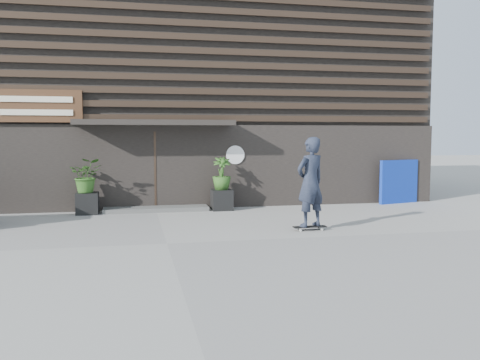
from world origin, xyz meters
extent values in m
plane|color=gray|center=(0.00, 0.00, 0.00)|extent=(80.00, 80.00, 0.00)
cube|color=#4A4A47|center=(0.00, 4.60, 0.06)|extent=(3.00, 0.80, 0.12)
cube|color=black|center=(-1.90, 4.40, 0.30)|extent=(0.60, 0.60, 0.60)
imported|color=#2D591E|center=(-1.90, 4.40, 1.08)|extent=(0.86, 0.75, 0.96)
cube|color=black|center=(1.90, 4.40, 0.30)|extent=(0.60, 0.60, 0.60)
imported|color=#2D591E|center=(1.90, 4.40, 1.08)|extent=(0.54, 0.54, 0.96)
cube|color=#0C289D|center=(7.75, 4.70, 0.70)|extent=(1.47, 0.48, 1.40)
cube|color=black|center=(0.00, 10.00, 4.00)|extent=(18.00, 10.00, 8.00)
cube|color=black|center=(0.00, 4.94, 1.25)|extent=(18.00, 0.12, 2.50)
cube|color=#38281E|center=(0.00, 4.88, 2.70)|extent=(17.60, 0.08, 0.18)
cube|color=#38281E|center=(0.00, 4.88, 3.09)|extent=(17.60, 0.08, 0.18)
cube|color=#38281E|center=(0.00, 4.88, 3.48)|extent=(17.60, 0.08, 0.18)
cube|color=#38281E|center=(0.00, 4.88, 3.88)|extent=(17.60, 0.08, 0.18)
cube|color=#38281E|center=(0.00, 4.88, 4.27)|extent=(17.60, 0.08, 0.18)
cube|color=#38281E|center=(0.00, 4.88, 4.66)|extent=(17.60, 0.08, 0.18)
cube|color=#38281E|center=(0.00, 4.88, 5.05)|extent=(17.60, 0.08, 0.18)
cube|color=#38281E|center=(0.00, 4.88, 5.45)|extent=(17.60, 0.08, 0.18)
cube|color=#38281E|center=(0.00, 4.88, 5.84)|extent=(17.60, 0.08, 0.18)
cube|color=black|center=(0.00, 4.50, 2.55)|extent=(4.50, 1.00, 0.15)
cube|color=black|center=(0.00, 5.10, 1.15)|extent=(2.40, 0.30, 2.30)
cube|color=#38281E|center=(0.00, 4.92, 1.15)|extent=(0.06, 0.10, 2.30)
cube|color=#472B19|center=(-3.20, 4.80, 3.00)|extent=(2.40, 0.10, 0.90)
cube|color=beige|center=(-3.20, 4.73, 3.18)|extent=(1.90, 0.02, 0.16)
cube|color=beige|center=(-3.20, 4.73, 2.82)|extent=(1.90, 0.02, 0.16)
cylinder|color=white|center=(2.40, 4.86, 1.60)|extent=(0.56, 0.03, 0.56)
cube|color=black|center=(3.33, 0.77, 0.09)|extent=(0.78, 0.20, 0.02)
cylinder|color=#B6B6B1|center=(3.07, 0.67, 0.03)|extent=(0.06, 0.03, 0.06)
cylinder|color=#B5B5B0|center=(3.07, 0.87, 0.03)|extent=(0.06, 0.03, 0.06)
cylinder|color=#A1A09C|center=(3.59, 0.67, 0.03)|extent=(0.06, 0.03, 0.06)
cylinder|color=beige|center=(3.59, 0.87, 0.03)|extent=(0.06, 0.03, 0.06)
imported|color=#1B2131|center=(3.33, 0.77, 1.12)|extent=(0.88, 0.75, 2.06)
camera|label=1|loc=(-0.66, -10.29, 2.19)|focal=38.25mm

